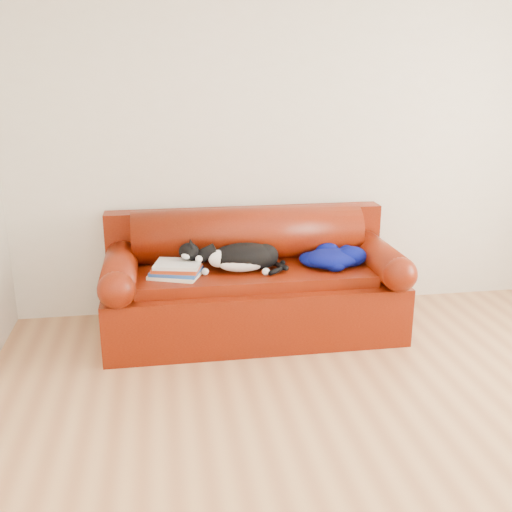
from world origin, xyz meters
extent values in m
plane|color=#9D653E|center=(0.00, 0.00, 0.00)|extent=(4.50, 4.50, 0.00)
cube|color=beige|center=(0.00, 2.00, 1.30)|extent=(4.50, 0.02, 2.60)
cube|color=#400A02|center=(-0.48, 1.50, 0.21)|extent=(2.10, 0.90, 0.42)
cube|color=#400A02|center=(-0.48, 1.45, 0.45)|extent=(1.66, 0.62, 0.10)
cylinder|color=black|center=(-1.41, 1.17, 0.03)|extent=(0.06, 0.06, 0.05)
cylinder|color=black|center=(0.45, 1.17, 0.03)|extent=(0.06, 0.06, 0.05)
cylinder|color=black|center=(-1.41, 1.83, 0.03)|extent=(0.06, 0.06, 0.05)
cylinder|color=black|center=(0.45, 1.83, 0.03)|extent=(0.06, 0.06, 0.05)
cube|color=#400A02|center=(-0.48, 1.86, 0.42)|extent=(2.10, 0.18, 0.85)
cylinder|color=#400A02|center=(-0.48, 1.75, 0.68)|extent=(1.70, 0.40, 0.40)
cylinder|color=#400A02|center=(-1.41, 1.50, 0.54)|extent=(0.24, 0.88, 0.24)
sphere|color=#400A02|center=(-1.41, 1.06, 0.54)|extent=(0.24, 0.24, 0.24)
cylinder|color=#400A02|center=(0.45, 1.50, 0.54)|extent=(0.24, 0.88, 0.24)
sphere|color=#400A02|center=(0.45, 1.06, 0.54)|extent=(0.24, 0.24, 0.24)
cube|color=#EDE8CC|center=(-1.02, 1.38, 0.51)|extent=(0.40, 0.36, 0.02)
cube|color=white|center=(-1.02, 1.38, 0.51)|extent=(0.38, 0.34, 0.02)
cube|color=#2054B2|center=(-1.02, 1.38, 0.54)|extent=(0.38, 0.33, 0.02)
cube|color=white|center=(-1.02, 1.38, 0.54)|extent=(0.37, 0.32, 0.02)
cube|color=#AE3613|center=(-1.02, 1.38, 0.56)|extent=(0.36, 0.31, 0.02)
cube|color=white|center=(-1.02, 1.38, 0.56)|extent=(0.35, 0.30, 0.02)
cube|color=silver|center=(-1.02, 1.38, 0.59)|extent=(0.35, 0.29, 0.02)
cube|color=white|center=(-1.02, 1.38, 0.59)|extent=(0.33, 0.28, 0.02)
ellipsoid|color=black|center=(-0.55, 1.43, 0.60)|extent=(0.49, 0.27, 0.20)
ellipsoid|color=silver|center=(-0.57, 1.37, 0.56)|extent=(0.34, 0.16, 0.12)
ellipsoid|color=silver|center=(-0.74, 1.40, 0.60)|extent=(0.14, 0.13, 0.12)
ellipsoid|color=black|center=(-0.40, 1.43, 0.58)|extent=(0.20, 0.20, 0.17)
ellipsoid|color=black|center=(-0.86, 1.44, 0.66)|extent=(0.15, 0.13, 0.12)
ellipsoid|color=silver|center=(-0.88, 1.40, 0.65)|extent=(0.07, 0.06, 0.05)
sphere|color=#BF7272|center=(-0.90, 1.39, 0.65)|extent=(0.02, 0.02, 0.02)
cone|color=black|center=(-0.85, 1.40, 0.72)|extent=(0.06, 0.05, 0.06)
cone|color=black|center=(-0.84, 1.47, 0.72)|extent=(0.06, 0.05, 0.06)
cylinder|color=black|center=(-0.30, 1.40, 0.53)|extent=(0.10, 0.17, 0.04)
sphere|color=silver|center=(-0.78, 1.38, 0.52)|extent=(0.05, 0.05, 0.05)
sphere|color=silver|center=(-0.42, 1.31, 0.52)|extent=(0.05, 0.05, 0.05)
ellipsoid|color=#02094A|center=(0.09, 1.43, 0.56)|extent=(0.47, 0.45, 0.13)
ellipsoid|color=#02094A|center=(0.23, 1.43, 0.57)|extent=(0.29, 0.26, 0.14)
ellipsoid|color=#02094A|center=(-0.03, 1.46, 0.55)|extent=(0.30, 0.33, 0.10)
ellipsoid|color=#02094A|center=(0.09, 1.55, 0.57)|extent=(0.24, 0.21, 0.14)
ellipsoid|color=#02094A|center=(0.08, 1.33, 0.55)|extent=(0.19, 0.20, 0.09)
ellipsoid|color=white|center=(0.17, 1.39, 0.58)|extent=(0.18, 0.11, 0.04)
camera|label=1|loc=(-1.11, -2.53, 1.85)|focal=42.00mm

